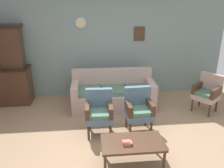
# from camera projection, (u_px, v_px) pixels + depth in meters

# --- Properties ---
(ground_plane) EXTENTS (7.68, 7.68, 0.00)m
(ground_plane) POSITION_uv_depth(u_px,v_px,m) (116.00, 151.00, 4.16)
(ground_plane) COLOR #997A5B
(wall_back_with_decor) EXTENTS (6.40, 0.09, 2.70)m
(wall_back_with_decor) POSITION_uv_depth(u_px,v_px,m) (105.00, 46.00, 6.10)
(wall_back_with_decor) COLOR gray
(wall_back_with_decor) RESTS_ON ground
(side_cabinet) EXTENTS (1.16, 0.55, 0.93)m
(side_cabinet) POSITION_uv_depth(u_px,v_px,m) (8.00, 86.00, 5.84)
(side_cabinet) COLOR #472D1E
(side_cabinet) RESTS_ON ground
(cabinet_upper_hutch) EXTENTS (0.99, 0.38, 1.03)m
(cabinet_upper_hutch) POSITION_uv_depth(u_px,v_px,m) (2.00, 46.00, 5.56)
(cabinet_upper_hutch) COLOR #472D1E
(cabinet_upper_hutch) RESTS_ON side_cabinet
(floral_couch) EXTENTS (1.98, 0.82, 0.90)m
(floral_couch) POSITION_uv_depth(u_px,v_px,m) (113.00, 94.00, 5.69)
(floral_couch) COLOR tan
(floral_couch) RESTS_ON ground
(armchair_row_middle) EXTENTS (0.54, 0.51, 0.90)m
(armchair_row_middle) POSITION_uv_depth(u_px,v_px,m) (99.00, 111.00, 4.53)
(armchair_row_middle) COLOR slate
(armchair_row_middle) RESTS_ON ground
(armchair_near_cabinet) EXTENTS (0.54, 0.51, 0.90)m
(armchair_near_cabinet) POSITION_uv_depth(u_px,v_px,m) (139.00, 108.00, 4.63)
(armchair_near_cabinet) COLOR slate
(armchair_near_cabinet) RESTS_ON ground
(wingback_chair_by_fireplace) EXTENTS (0.71, 0.71, 0.90)m
(wingback_chair_by_fireplace) POSITION_uv_depth(u_px,v_px,m) (207.00, 91.00, 5.42)
(wingback_chair_by_fireplace) COLOR tan
(wingback_chair_by_fireplace) RESTS_ON ground
(coffee_table) EXTENTS (1.00, 0.56, 0.42)m
(coffee_table) POSITION_uv_depth(u_px,v_px,m) (133.00, 144.00, 3.73)
(coffee_table) COLOR #472D1E
(coffee_table) RESTS_ON ground
(book_stack_on_table) EXTENTS (0.15, 0.10, 0.07)m
(book_stack_on_table) POSITION_uv_depth(u_px,v_px,m) (127.00, 143.00, 3.63)
(book_stack_on_table) COLOR #ED514F
(book_stack_on_table) RESTS_ON coffee_table
(floor_vase_by_wall) EXTENTS (0.23, 0.23, 0.57)m
(floor_vase_by_wall) POSITION_uv_depth(u_px,v_px,m) (211.00, 86.00, 6.31)
(floor_vase_by_wall) COLOR brown
(floor_vase_by_wall) RESTS_ON ground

